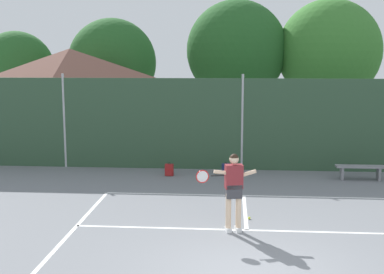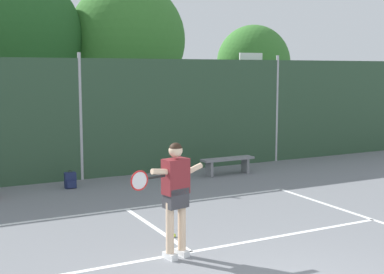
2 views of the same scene
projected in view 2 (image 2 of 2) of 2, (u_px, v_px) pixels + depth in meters
The scene contains 7 objects.
chainlink_fence at pixel (81, 119), 14.18m from camera, with size 26.09×0.09×3.44m.
basketball_hoop at pixel (250, 90), 17.92m from camera, with size 0.90×0.67×3.55m.
treeline_backdrop at pixel (14, 45), 21.11m from camera, with size 26.88×4.67×6.91m.
tennis_player at pixel (175, 190), 8.25m from camera, with size 1.39×0.47×1.85m.
tennis_ball at pixel (174, 235), 9.41m from camera, with size 0.07×0.07×0.07m, color #CCE033.
backpack_navy at pixel (70, 181), 13.30m from camera, with size 0.28×0.25×0.46m.
courtside_bench at pixel (228, 162), 15.03m from camera, with size 1.60×0.36×0.48m.
Camera 2 is at (-3.80, -4.94, 2.98)m, focal length 49.17 mm.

